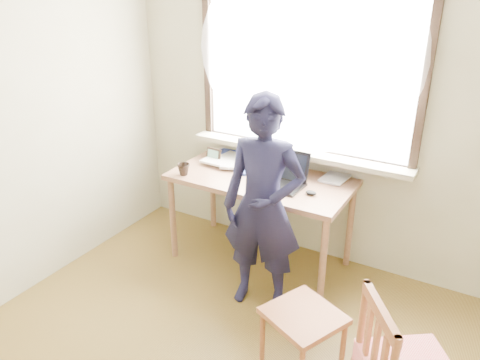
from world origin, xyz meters
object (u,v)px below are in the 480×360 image
Objects in this scene: mug_dark at (184,169)px; work_chair at (303,322)px; laptop at (282,177)px; person at (263,207)px; mug_white at (261,161)px; desk at (261,187)px.

work_chair is at bearing -26.61° from mug_dark.
work_chair is (0.59, -0.91, -0.47)m from laptop.
laptop is 0.24× the size of person.
mug_white reaches higher than work_chair.
mug_white is 0.07× the size of person.
person reaches higher than mug_white.
laptop is 3.75× the size of mug_dark.
person is (-0.52, 0.46, 0.43)m from work_chair.
mug_dark is (-0.44, -0.48, 0.00)m from mug_white.
desk is at bearing 129.97° from work_chair.
desk is at bearing 109.49° from person.
mug_dark is 1.57m from work_chair.
mug_dark is at bearing -132.81° from mug_white.
desk is 14.30× the size of mug_dark.
laptop is at bearing -38.66° from mug_white.
mug_dark is 0.85m from person.
mug_dark is 0.06× the size of person.
laptop reaches higher than mug_dark.
mug_white is (-0.31, 0.25, -0.02)m from laptop.
mug_white is at bearing 141.34° from laptop.
work_chair is (0.90, -1.15, -0.46)m from mug_white.
mug_white is 1.53m from work_chair.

